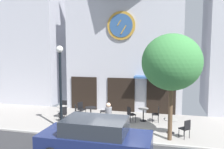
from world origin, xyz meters
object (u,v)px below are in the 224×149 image
cafe_chair_near_tree (186,128)px  cafe_chair_right_end (64,106)px  cafe_table_center (91,111)px  cafe_table_near_curb (62,110)px  cafe_table_rightmost (143,113)px  cafe_chair_facing_wall (81,108)px  parked_car_navy (95,139)px  pedestrian_grey (108,119)px  street_lamp (61,87)px  cafe_chair_by_entrance (77,111)px  cafe_chair_curbside (63,113)px  street_tree (172,62)px  cafe_table_center_right (108,120)px  cafe_chair_under_awning (105,110)px  cafe_chair_outer (130,113)px  cafe_chair_left_end (157,113)px  cafe_table_near_door (171,123)px

cafe_chair_near_tree → cafe_chair_right_end: 7.83m
cafe_table_center → cafe_table_near_curb: bearing=-174.7°
cafe_table_center → cafe_table_rightmost: cafe_table_rightmost is taller
cafe_chair_facing_wall → parked_car_navy: size_ratio=0.21×
cafe_chair_near_tree → pedestrian_grey: 3.67m
cafe_chair_right_end → street_lamp: bearing=-66.9°
cafe_chair_by_entrance → cafe_chair_curbside: bearing=-137.1°
cafe_chair_right_end → cafe_chair_by_entrance: size_ratio=1.00×
street_lamp → parked_car_navy: bearing=-44.6°
street_tree → cafe_chair_curbside: bearing=167.6°
cafe_table_near_curb → cafe_table_center_right: (3.30, -1.42, 0.06)m
cafe_table_near_curb → cafe_table_center: 1.82m
cafe_chair_near_tree → cafe_table_center_right: bearing=175.7°
cafe_chair_under_awning → cafe_chair_curbside: same height
street_lamp → pedestrian_grey: size_ratio=2.63×
cafe_table_rightmost → cafe_chair_under_awning: 2.34m
pedestrian_grey → cafe_table_center: bearing=125.0°
cafe_chair_by_entrance → cafe_chair_outer: bearing=4.4°
cafe_chair_left_end → cafe_chair_outer: 1.55m
cafe_table_rightmost → cafe_chair_near_tree: cafe_chair_near_tree is taller
cafe_chair_right_end → cafe_chair_outer: 4.55m
cafe_chair_outer → cafe_table_center_right: bearing=-122.0°
cafe_table_rightmost → cafe_chair_left_end: cafe_chair_left_end is taller
street_tree → cafe_table_near_door: (0.05, 0.90, -3.09)m
cafe_chair_under_awning → cafe_chair_near_tree: bearing=-25.5°
cafe_chair_by_entrance → cafe_chair_right_end: bearing=146.1°
parked_car_navy → cafe_chair_left_end: bearing=67.7°
cafe_table_near_door → cafe_chair_under_awning: 4.23m
cafe_chair_facing_wall → street_lamp: bearing=-94.7°
cafe_chair_right_end → cafe_chair_by_entrance: (1.31, -0.88, 0.00)m
street_lamp → cafe_table_near_curb: bearing=114.8°
cafe_chair_by_entrance → cafe_chair_outer: (3.19, 0.25, 0.00)m
cafe_chair_right_end → cafe_chair_outer: size_ratio=1.00×
cafe_chair_outer → cafe_table_near_curb: bearing=-178.6°
cafe_chair_right_end → cafe_chair_outer: (4.50, -0.63, 0.00)m
cafe_table_rightmost → cafe_chair_left_end: bearing=-0.3°
street_tree → pedestrian_grey: size_ratio=2.94×
street_lamp → cafe_chair_outer: bearing=29.3°
cafe_table_near_curb → cafe_table_center_right: cafe_table_center_right is taller
cafe_table_near_door → cafe_chair_by_entrance: size_ratio=0.81×
cafe_table_center_right → cafe_chair_near_tree: size_ratio=0.85×
street_tree → cafe_chair_by_entrance: (-5.40, 1.93, -3.08)m
cafe_table_near_door → cafe_chair_outer: 2.60m
cafe_chair_right_end → cafe_chair_by_entrance: 1.58m
street_tree → cafe_chair_by_entrance: bearing=160.3°
cafe_table_center_right → cafe_chair_under_awning: (-0.68, 1.89, -0.02)m
cafe_chair_right_end → parked_car_navy: bearing=-53.8°
street_tree → cafe_chair_under_awning: size_ratio=5.45×
cafe_table_center → parked_car_navy: 5.10m
cafe_chair_under_awning → parked_car_navy: parked_car_navy is taller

